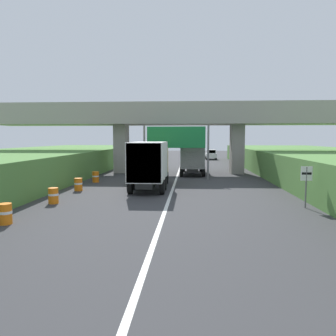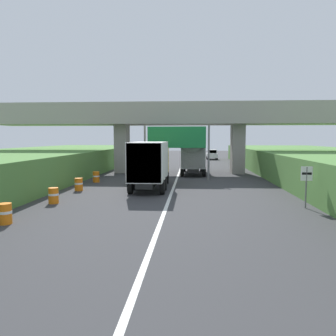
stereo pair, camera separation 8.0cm
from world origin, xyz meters
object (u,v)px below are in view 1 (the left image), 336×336
at_px(truck_silver, 192,155).
at_px(construction_barrel_4, 78,184).
at_px(speed_limit_sign, 306,180).
at_px(truck_yellow, 150,163).
at_px(overhead_highway_sign, 176,140).
at_px(construction_barrel_5, 96,177).
at_px(car_white, 211,154).
at_px(construction_barrel_2, 5,214).
at_px(construction_barrel_3, 53,196).

relative_size(truck_silver, construction_barrel_4, 8.11).
relative_size(speed_limit_sign, truck_silver, 0.31).
bearing_deg(truck_yellow, overhead_highway_sign, 73.43).
xyz_separation_m(truck_silver, construction_barrel_5, (-8.17, -6.95, -1.47)).
bearing_deg(overhead_highway_sign, car_white, 80.35).
bearing_deg(overhead_highway_sign, construction_barrel_5, -161.20).
bearing_deg(truck_silver, overhead_highway_sign, -107.67).
relative_size(truck_silver, construction_barrel_2, 8.11).
relative_size(truck_yellow, construction_barrel_3, 8.11).
xyz_separation_m(speed_limit_sign, construction_barrel_3, (-13.88, 0.26, -1.02)).
height_order(truck_silver, construction_barrel_4, truck_silver).
distance_m(speed_limit_sign, car_white, 40.39).
relative_size(speed_limit_sign, car_white, 0.54).
bearing_deg(overhead_highway_sign, construction_barrel_3, -119.81).
relative_size(truck_yellow, construction_barrel_4, 8.11).
distance_m(speed_limit_sign, construction_barrel_4, 14.83).
relative_size(overhead_highway_sign, truck_yellow, 0.81).
bearing_deg(truck_yellow, construction_barrel_5, 147.20).
distance_m(truck_yellow, car_white, 34.90).
distance_m(overhead_highway_sign, truck_silver, 5.15).
bearing_deg(construction_barrel_5, car_white, 69.53).
bearing_deg(construction_barrel_3, construction_barrel_2, -92.58).
bearing_deg(construction_barrel_3, construction_barrel_5, 91.31).
bearing_deg(car_white, construction_barrel_4, -107.92).
height_order(construction_barrel_2, construction_barrel_3, same).
bearing_deg(speed_limit_sign, overhead_highway_sign, 122.60).
bearing_deg(truck_yellow, truck_silver, 72.93).
height_order(speed_limit_sign, construction_barrel_5, speed_limit_sign).
relative_size(speed_limit_sign, construction_barrel_5, 2.48).
relative_size(speed_limit_sign, construction_barrel_3, 2.48).
height_order(overhead_highway_sign, car_white, overhead_highway_sign).
distance_m(construction_barrel_4, construction_barrel_5, 4.52).
bearing_deg(truck_silver, speed_limit_sign, -70.00).
distance_m(overhead_highway_sign, construction_barrel_5, 7.70).
height_order(speed_limit_sign, construction_barrel_3, speed_limit_sign).
bearing_deg(construction_barrel_3, truck_silver, 63.50).
bearing_deg(construction_barrel_5, construction_barrel_2, -89.99).
bearing_deg(construction_barrel_4, construction_barrel_2, -90.52).
xyz_separation_m(speed_limit_sign, truck_silver, (-5.91, 16.24, 0.46)).
distance_m(truck_silver, construction_barrel_5, 10.83).
height_order(truck_silver, truck_yellow, same).
bearing_deg(construction_barrel_3, construction_barrel_4, 91.54).
xyz_separation_m(truck_silver, construction_barrel_2, (-8.17, -20.50, -1.47)).
relative_size(overhead_highway_sign, car_white, 1.43).
height_order(speed_limit_sign, construction_barrel_4, speed_limit_sign).
height_order(overhead_highway_sign, construction_barrel_3, overhead_highway_sign).
relative_size(speed_limit_sign, construction_barrel_2, 2.48).
distance_m(construction_barrel_2, construction_barrel_5, 13.55).
relative_size(truck_silver, construction_barrel_5, 8.11).
xyz_separation_m(car_white, construction_barrel_2, (-11.57, -44.57, -0.40)).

